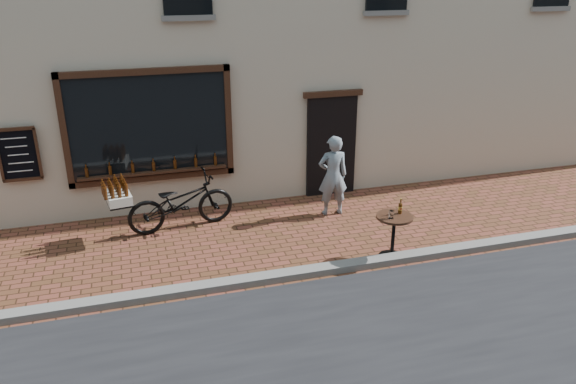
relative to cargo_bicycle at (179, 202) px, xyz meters
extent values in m
plane|color=#57321C|center=(1.52, -2.59, -0.55)|extent=(90.00, 90.00, 0.00)
cube|color=slate|center=(1.52, -2.39, -0.49)|extent=(90.00, 0.25, 0.12)
cube|color=black|center=(-0.38, 0.86, 1.30)|extent=(3.00, 0.06, 2.00)
cube|color=black|center=(-0.38, 0.84, 2.36)|extent=(3.24, 0.10, 0.12)
cube|color=black|center=(-0.38, 0.84, 0.24)|extent=(3.24, 0.10, 0.12)
cube|color=black|center=(-1.94, 0.84, 1.30)|extent=(0.12, 0.10, 2.24)
cube|color=black|center=(1.18, 0.84, 1.30)|extent=(0.12, 0.10, 2.24)
cube|color=black|center=(-0.38, 0.79, 0.37)|extent=(2.90, 0.16, 0.05)
cube|color=black|center=(3.42, 0.87, 0.55)|extent=(1.10, 0.10, 2.20)
cube|color=black|center=(3.42, 0.84, 1.71)|extent=(1.30, 0.10, 0.12)
cube|color=black|center=(-2.78, 0.85, 0.95)|extent=(0.62, 0.04, 0.92)
cylinder|color=#3D1C07|center=(-1.63, 0.79, 0.49)|extent=(0.06, 0.06, 0.19)
cylinder|color=#3D1C07|center=(-1.21, 0.79, 0.49)|extent=(0.06, 0.06, 0.19)
cylinder|color=#3D1C07|center=(-0.80, 0.79, 0.49)|extent=(0.06, 0.06, 0.19)
cylinder|color=#3D1C07|center=(-0.38, 0.79, 0.49)|extent=(0.06, 0.06, 0.19)
cylinder|color=#3D1C07|center=(0.04, 0.79, 0.49)|extent=(0.06, 0.06, 0.19)
cylinder|color=#3D1C07|center=(0.45, 0.79, 0.49)|extent=(0.06, 0.06, 0.19)
cylinder|color=#3D1C07|center=(0.87, 0.79, 0.49)|extent=(0.06, 0.06, 0.19)
imported|color=black|center=(0.04, 0.01, -0.01)|extent=(2.14, 1.03, 1.08)
cube|color=black|center=(-1.08, -0.17, 0.19)|extent=(0.49, 0.63, 0.04)
cube|color=beige|center=(-1.08, -0.17, 0.29)|extent=(0.50, 0.65, 0.17)
cylinder|color=#3D1C07|center=(-0.93, -0.37, 0.49)|extent=(0.07, 0.07, 0.23)
cylinder|color=#3D1C07|center=(-1.05, -0.38, 0.49)|extent=(0.07, 0.07, 0.23)
cylinder|color=#3D1C07|center=(-1.16, -0.40, 0.49)|extent=(0.07, 0.07, 0.23)
cylinder|color=#3D1C07|center=(-1.28, -0.42, 0.49)|extent=(0.07, 0.07, 0.23)
cylinder|color=#3D1C07|center=(-0.95, -0.22, 0.49)|extent=(0.07, 0.07, 0.23)
cylinder|color=#3D1C07|center=(-1.07, -0.24, 0.49)|extent=(0.07, 0.07, 0.23)
cylinder|color=#3D1C07|center=(-1.19, -0.26, 0.49)|extent=(0.07, 0.07, 0.23)
cylinder|color=#3D1C07|center=(-1.30, -0.28, 0.49)|extent=(0.07, 0.07, 0.23)
cylinder|color=#3D1C07|center=(-0.97, -0.08, 0.49)|extent=(0.07, 0.07, 0.23)
cylinder|color=#3D1C07|center=(-1.09, -0.10, 0.49)|extent=(0.07, 0.07, 0.23)
cylinder|color=#3D1C07|center=(-1.21, -0.12, 0.49)|extent=(0.07, 0.07, 0.23)
cylinder|color=#3D1C07|center=(-1.33, -0.14, 0.49)|extent=(0.07, 0.07, 0.23)
cylinder|color=#3D1C07|center=(-1.00, 0.06, 0.49)|extent=(0.07, 0.07, 0.23)
cylinder|color=#3D1C07|center=(-1.11, 0.04, 0.49)|extent=(0.07, 0.07, 0.23)
cylinder|color=black|center=(3.43, -2.24, -0.54)|extent=(0.46, 0.46, 0.03)
cylinder|color=black|center=(3.43, -2.24, -0.15)|extent=(0.06, 0.06, 0.73)
cylinder|color=black|center=(3.43, -2.24, 0.24)|extent=(0.63, 0.63, 0.04)
cylinder|color=gold|center=(3.55, -2.18, 0.35)|extent=(0.07, 0.07, 0.06)
cylinder|color=white|center=(3.32, -2.31, 0.32)|extent=(0.08, 0.08, 0.14)
imported|color=slate|center=(3.08, -0.17, 0.28)|extent=(0.64, 0.45, 1.66)
camera|label=1|loc=(-0.75, -10.06, 4.25)|focal=35.00mm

